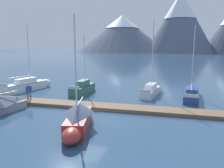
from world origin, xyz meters
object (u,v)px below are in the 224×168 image
(sailboat_mid_dock_port, at_px, (84,88))
(sailboat_mid_dock_starboard, at_px, (78,118))
(sailboat_outer_slip, at_px, (191,93))
(sailboat_nearest_berth, at_px, (29,85))
(person_on_dock, at_px, (29,90))
(sailboat_far_berth, at_px, (152,90))

(sailboat_mid_dock_port, distance_m, sailboat_mid_dock_starboard, 12.20)
(sailboat_mid_dock_starboard, height_order, sailboat_outer_slip, sailboat_outer_slip)
(sailboat_nearest_berth, height_order, sailboat_mid_dock_starboard, sailboat_nearest_berth)
(sailboat_nearest_berth, height_order, person_on_dock, sailboat_nearest_berth)
(sailboat_mid_dock_starboard, distance_m, sailboat_far_berth, 13.38)
(sailboat_mid_dock_port, bearing_deg, sailboat_mid_dock_starboard, -66.67)
(person_on_dock, bearing_deg, sailboat_mid_dock_starboard, -32.20)
(sailboat_nearest_berth, relative_size, sailboat_outer_slip, 1.06)
(sailboat_nearest_berth, distance_m, sailboat_mid_dock_port, 7.81)
(sailboat_mid_dock_starboard, xyz_separation_m, sailboat_far_berth, (3.39, 12.94, -0.31))
(sailboat_mid_dock_port, distance_m, person_on_dock, 6.94)
(sailboat_mid_dock_port, xyz_separation_m, sailboat_outer_slip, (12.68, 1.50, -0.16))
(sailboat_nearest_berth, height_order, sailboat_far_berth, sailboat_far_berth)
(sailboat_mid_dock_port, distance_m, sailboat_outer_slip, 12.77)
(sailboat_nearest_berth, relative_size, sailboat_far_berth, 0.97)
(sailboat_outer_slip, height_order, person_on_dock, sailboat_outer_slip)
(sailboat_nearest_berth, xyz_separation_m, sailboat_mid_dock_starboard, (12.62, -10.65, 0.19))
(sailboat_mid_dock_starboard, height_order, sailboat_far_berth, sailboat_far_berth)
(sailboat_nearest_berth, distance_m, sailboat_far_berth, 16.18)
(sailboat_far_berth, relative_size, sailboat_outer_slip, 1.09)
(sailboat_mid_dock_port, height_order, sailboat_mid_dock_starboard, sailboat_mid_dock_starboard)
(sailboat_nearest_berth, bearing_deg, sailboat_outer_slip, 5.74)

